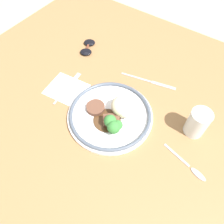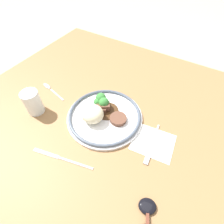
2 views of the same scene
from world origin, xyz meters
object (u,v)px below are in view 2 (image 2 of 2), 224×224
(knife, at_px, (60,158))
(spoon, at_px, (49,88))
(sunglasses, at_px, (147,219))
(juice_glass, at_px, (33,103))
(fork, at_px, (151,147))
(plate, at_px, (103,114))

(knife, relative_size, spoon, 1.40)
(sunglasses, bearing_deg, spoon, -46.52)
(juice_glass, bearing_deg, knife, 154.19)
(fork, xyz_separation_m, sunglasses, (-0.08, 0.20, 0.00))
(juice_glass, height_order, sunglasses, juice_glass)
(spoon, bearing_deg, juice_glass, 126.57)
(plate, xyz_separation_m, fork, (-0.21, 0.02, -0.02))
(juice_glass, bearing_deg, fork, -169.60)
(plate, relative_size, sunglasses, 2.50)
(fork, bearing_deg, juice_glass, -86.56)
(fork, bearing_deg, plate, -103.58)
(plate, relative_size, fork, 1.72)
(plate, height_order, sunglasses, plate)
(juice_glass, height_order, fork, juice_glass)
(sunglasses, bearing_deg, plate, -62.49)
(fork, xyz_separation_m, spoon, (0.51, -0.04, -0.00))
(plate, distance_m, knife, 0.22)
(plate, height_order, juice_glass, juice_glass)
(juice_glass, xyz_separation_m, spoon, (0.05, -0.12, -0.04))
(knife, bearing_deg, spoon, -53.03)
(plate, relative_size, knife, 1.36)
(plate, bearing_deg, knife, 82.79)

